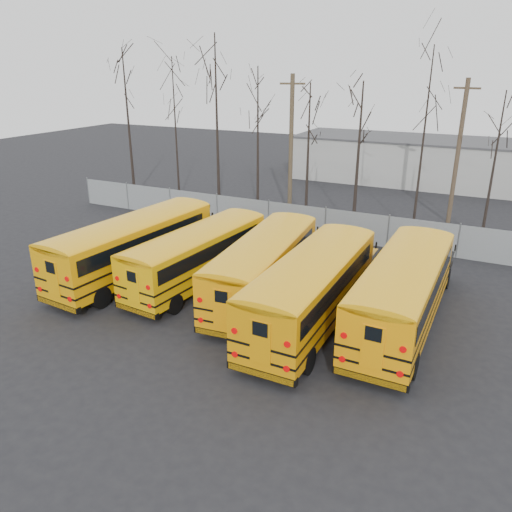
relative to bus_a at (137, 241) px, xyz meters
The scene contains 18 objects.
ground 7.31m from the bus_a, 14.69° to the right, with size 120.00×120.00×0.00m, color black.
fence 12.32m from the bus_a, 56.25° to the left, with size 40.00×0.04×2.00m, color gray.
distant_building 31.47m from the bus_a, 73.72° to the left, with size 22.00×8.00×4.00m, color #A7A7A2.
bus_a is the anchor object (origin of this frame).
bus_b 3.53m from the bus_a, 10.56° to the left, with size 3.47×10.76×2.96m.
bus_c 7.11m from the bus_a, ahead, with size 3.43×11.14×3.07m.
bus_d 10.10m from the bus_a, ahead, with size 2.79×11.55×3.22m.
bus_e 13.54m from the bus_a, ahead, with size 2.79×11.50×3.21m.
utility_pole_left 15.05m from the bus_a, 79.86° to the left, with size 1.75×0.52×9.95m.
utility_pole_right 22.32m from the bus_a, 52.04° to the left, with size 1.71×0.56×9.73m.
tree_0 18.44m from the bus_a, 129.76° to the left, with size 0.26×0.26×11.79m, color black.
tree_1 16.76m from the bus_a, 116.94° to the left, with size 0.26×0.26×11.13m, color black.
tree_2 14.15m from the bus_a, 101.76° to the left, with size 0.26×0.26×12.59m, color black.
tree_3 14.48m from the bus_a, 89.48° to the left, with size 0.26×0.26×10.44m, color black.
tree_4 13.30m from the bus_a, 68.37° to the left, with size 0.26×0.26×9.46m, color black.
tree_5 15.23m from the bus_a, 57.59° to the left, with size 0.26×0.26×9.59m, color black.
tree_6 18.58m from the bus_a, 49.74° to the left, with size 0.26×0.26×11.62m, color black.
tree_7 21.78m from the bus_a, 42.43° to the left, with size 0.26×0.26×9.12m, color black.
Camera 1 is at (9.49, -17.38, 10.41)m, focal length 35.00 mm.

